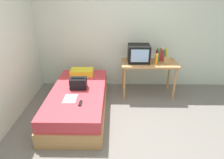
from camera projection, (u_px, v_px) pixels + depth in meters
name	position (u px, v px, depth m)	size (l,w,h in m)	color
ground_plane	(126.00, 138.00, 3.14)	(8.00, 8.00, 0.00)	slate
wall_back	(123.00, 31.00, 4.41)	(5.20, 0.10, 2.60)	silver
bed	(79.00, 101.00, 3.72)	(1.00, 2.00, 0.47)	#B27F4C
desk	(149.00, 66.00, 4.19)	(1.16, 0.60, 0.75)	#B27F4C
tv	(139.00, 53.00, 4.10)	(0.44, 0.39, 0.36)	black
water_bottle	(156.00, 59.00, 3.99)	(0.06, 0.06, 0.22)	orange
book_row	(161.00, 55.00, 4.21)	(0.21, 0.17, 0.25)	#B72D33
picture_frame	(167.00, 61.00, 3.99)	(0.11, 0.02, 0.15)	#9E754C
pillow	(82.00, 72.00, 4.22)	(0.47, 0.29, 0.13)	yellow
handbag	(78.00, 83.00, 3.64)	(0.30, 0.20, 0.23)	black
magazine	(70.00, 99.00, 3.33)	(0.21, 0.29, 0.01)	white
remote_dark	(80.00, 103.00, 3.19)	(0.04, 0.16, 0.02)	black
remote_silver	(71.00, 87.00, 3.72)	(0.04, 0.14, 0.02)	#B7B7BC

